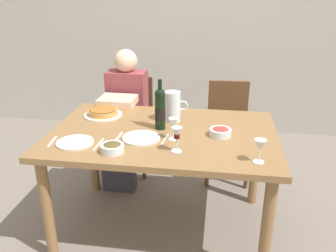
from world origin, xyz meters
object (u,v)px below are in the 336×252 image
Objects in this scene: baked_tart at (103,112)px; olive_bowl at (112,147)px; wine_glass_left_diner at (173,125)px; chair_left at (132,118)px; chair_right at (228,124)px; dining_table at (163,144)px; salad_bowl at (220,132)px; water_pitcher at (173,108)px; wine_glass_centre at (177,134)px; dinner_plate_right_setting at (141,138)px; wine_glass_right_diner at (260,146)px; wine_bottle at (160,109)px; diner_left at (124,114)px; dinner_plate_left_setting at (75,142)px.

olive_bowl is (0.25, -0.59, 0.00)m from baked_tart.
wine_glass_left_diner reaches higher than chair_left.
chair_right is at bearing 69.81° from wine_glass_left_diner.
salad_bowl is (0.38, -0.01, 0.12)m from dining_table.
water_pitcher is 0.93m from chair_left.
dinner_plate_right_setting is (-0.25, 0.15, -0.10)m from wine_glass_centre.
wine_glass_right_diner is at bearing -57.91° from salad_bowl.
wine_bottle is at bearing -112.70° from water_pitcher.
diner_left reaches higher than baked_tart.
dinner_plate_right_setting is (0.39, 0.13, 0.00)m from dinner_plate_left_setting.
wine_glass_centre reaches higher than chair_right.
wine_glass_centre is 1.15m from diner_left.
wine_glass_left_diner is (-0.29, -0.10, 0.07)m from salad_bowl.
dining_table is 0.28m from water_pitcher.
dining_table is 9.88× the size of wine_glass_centre.
wine_glass_left_diner reaches higher than olive_bowl.
baked_tart is 0.91m from salad_bowl.
olive_bowl is 1.43m from chair_right.
water_pitcher is at bearing 40.83° from dinner_plate_left_setting.
wine_glass_right_diner is 1.67m from chair_left.
salad_bowl is 1.09m from diner_left.
baked_tart is at bearing 112.85° from olive_bowl.
baked_tart is 1.17m from chair_right.
diner_left is at bearing 84.70° from baked_tart.
chair_left is at bearing -5.68° from chair_right.
wine_glass_right_diner is at bearing 93.74° from chair_right.
dinner_plate_left_setting is (-0.59, -0.15, -0.09)m from wine_glass_left_diner.
dining_table is 0.58m from dinner_plate_left_setting.
dinner_plate_left_setting is 1.21m from chair_left.
baked_tart is at bearing 163.91° from salad_bowl.
salad_bowl is 0.62× the size of dinner_plate_left_setting.
chair_right is (0.90, 0.20, -0.12)m from diner_left.
wine_glass_centre is at bearing -40.24° from baked_tart.
salad_bowl is 0.58× the size of dinner_plate_right_setting.
dinner_plate_left_setting is at bearing -165.75° from wine_glass_left_diner.
chair_left is at bearing 99.19° from olive_bowl.
diner_left reaches higher than wine_glass_left_diner.
wine_glass_centre is (0.13, -0.28, 0.20)m from dining_table.
water_pitcher is (0.04, 0.21, 0.19)m from dining_table.
chair_left is 0.26m from diner_left.
dinner_plate_right_setting is at bearing -45.24° from baked_tart.
wine_glass_left_diner is at bearing -53.36° from dining_table.
water_pitcher is at bearing 55.16° from chair_right.
chair_left is (-0.57, 1.19, -0.37)m from wine_glass_centre.
olive_bowl is 0.28m from dinner_plate_left_setting.
dining_table is 4.37× the size of wine_bottle.
dinner_plate_right_setting is at bearing -115.62° from wine_bottle.
wine_bottle reaches higher than dinner_plate_right_setting.
salad_bowl is at bearing -1.34° from dining_table.
wine_bottle is 0.59m from dinner_plate_left_setting.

